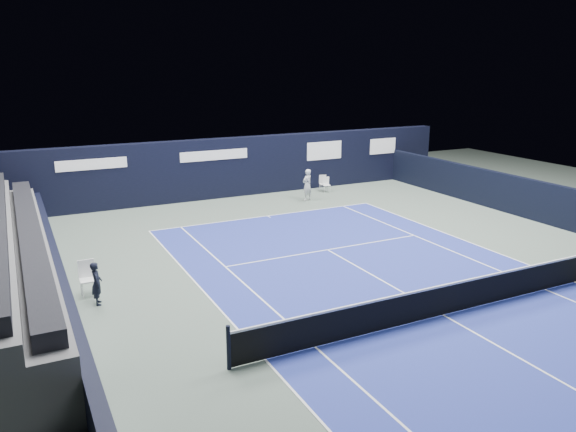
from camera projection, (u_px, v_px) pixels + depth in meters
name	position (u px, v px, depth m)	size (l,w,h in m)	color
ground	(399.00, 291.00, 17.45)	(48.00, 48.00, 0.00)	#505F55
court_surface	(443.00, 315.00, 15.73)	(10.97, 23.77, 0.01)	navy
enclosure_wall_right	(534.00, 200.00, 25.20)	(0.30, 22.00, 1.80)	black
folding_chair_back_a	(326.00, 182.00, 30.82)	(0.44, 0.46, 0.82)	white
folding_chair_back_b	(323.00, 182.00, 30.97)	(0.48, 0.47, 0.89)	silver
line_judge_chair	(87.00, 275.00, 16.99)	(0.49, 0.47, 1.09)	white
line_judge	(97.00, 283.00, 16.31)	(0.47, 0.31, 1.29)	black
court_markings	(443.00, 315.00, 15.72)	(11.03, 23.83, 0.00)	white
tennis_net	(445.00, 299.00, 15.59)	(12.90, 0.10, 1.10)	black
back_sponsor_wall	(231.00, 167.00, 29.56)	(26.00, 0.63, 3.10)	black
side_barrier_left	(59.00, 281.00, 16.63)	(0.33, 22.00, 1.20)	black
tennis_player	(307.00, 185.00, 28.77)	(0.69, 0.90, 1.63)	silver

